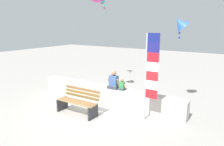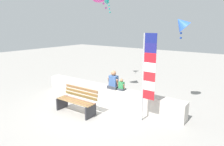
% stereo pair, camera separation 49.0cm
% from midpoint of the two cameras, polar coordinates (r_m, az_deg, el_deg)
% --- Properties ---
extents(ground_plane, '(40.00, 40.00, 0.00)m').
position_cam_midpoint_polar(ground_plane, '(7.73, -4.23, -10.20)').
color(ground_plane, gray).
extents(seawall_ledge, '(6.47, 0.46, 0.66)m').
position_cam_midpoint_polar(seawall_ledge, '(8.32, 0.07, -5.99)').
color(seawall_ledge, beige).
rests_on(seawall_ledge, ground).
extents(park_bench, '(1.55, 0.64, 0.88)m').
position_cam_midpoint_polar(park_bench, '(7.40, -7.95, -7.92)').
color(park_bench, olive).
rests_on(park_bench, ground).
extents(person_adult, '(0.47, 0.35, 0.72)m').
position_cam_midpoint_polar(person_adult, '(7.89, 2.22, -2.43)').
color(person_adult, '#3B404B').
rests_on(person_adult, seawall_ledge).
extents(person_child, '(0.30, 0.22, 0.45)m').
position_cam_midpoint_polar(person_child, '(7.73, 4.49, -3.60)').
color(person_child, '#363D45').
rests_on(person_child, seawall_ledge).
extents(flag_banner, '(0.43, 0.05, 2.85)m').
position_cam_midpoint_polar(flag_banner, '(6.40, 12.09, 0.41)').
color(flag_banner, '#B7B7BC').
rests_on(flag_banner, ground).
extents(kite_blue, '(0.77, 0.67, 0.91)m').
position_cam_midpoint_polar(kite_blue, '(7.99, 20.73, 12.97)').
color(kite_blue, blue).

